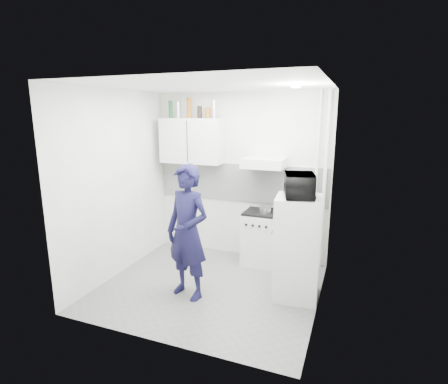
% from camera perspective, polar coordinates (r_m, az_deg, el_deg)
% --- Properties ---
extents(floor, '(2.80, 2.80, 0.00)m').
position_cam_1_polar(floor, '(4.85, -2.33, -15.21)').
color(floor, slate).
rests_on(floor, ground).
extents(ceiling, '(2.80, 2.80, 0.00)m').
position_cam_1_polar(ceiling, '(4.30, -2.66, 17.06)').
color(ceiling, white).
rests_on(ceiling, wall_back).
extents(wall_back, '(2.80, 0.00, 2.80)m').
position_cam_1_polar(wall_back, '(5.54, 2.69, 2.59)').
color(wall_back, beige).
rests_on(wall_back, floor).
extents(wall_left, '(0.00, 2.60, 2.60)m').
position_cam_1_polar(wall_left, '(5.11, -17.03, 1.18)').
color(wall_left, beige).
rests_on(wall_left, floor).
extents(wall_right, '(0.00, 2.60, 2.60)m').
position_cam_1_polar(wall_right, '(4.06, 15.94, -1.64)').
color(wall_right, beige).
rests_on(wall_right, floor).
extents(person, '(0.70, 0.55, 1.69)m').
position_cam_1_polar(person, '(4.35, -5.97, -6.56)').
color(person, black).
rests_on(person, floor).
extents(stove, '(0.50, 0.50, 0.80)m').
position_cam_1_polar(stove, '(5.43, 5.94, -7.53)').
color(stove, silver).
rests_on(stove, floor).
extents(fridge, '(0.59, 0.59, 1.30)m').
position_cam_1_polar(fridge, '(4.46, 11.77, -8.92)').
color(fridge, silver).
rests_on(fridge, floor).
extents(stove_top, '(0.48, 0.48, 0.03)m').
position_cam_1_polar(stove_top, '(5.30, 6.05, -3.32)').
color(stove_top, black).
rests_on(stove_top, stove).
extents(saucepan, '(0.17, 0.17, 0.10)m').
position_cam_1_polar(saucepan, '(5.24, 6.72, -2.84)').
color(saucepan, silver).
rests_on(saucepan, stove_top).
extents(microwave, '(0.57, 0.46, 0.28)m').
position_cam_1_polar(microwave, '(4.24, 12.25, 1.06)').
color(microwave, black).
rests_on(microwave, fridge).
extents(bottle_a, '(0.06, 0.06, 0.27)m').
position_cam_1_polar(bottle_a, '(5.76, -8.71, 13.20)').
color(bottle_a, '#144C1E').
rests_on(bottle_a, upper_cabinet).
extents(bottle_b, '(0.06, 0.06, 0.25)m').
position_cam_1_polar(bottle_b, '(5.69, -7.53, 13.12)').
color(bottle_b, silver).
rests_on(bottle_b, upper_cabinet).
extents(bottle_d, '(0.07, 0.07, 0.31)m').
position_cam_1_polar(bottle_d, '(5.60, -5.69, 13.50)').
color(bottle_d, brown).
rests_on(bottle_d, upper_cabinet).
extents(canister_a, '(0.07, 0.07, 0.19)m').
position_cam_1_polar(canister_a, '(5.52, -4.00, 12.89)').
color(canister_a, black).
rests_on(canister_a, upper_cabinet).
extents(canister_b, '(0.09, 0.09, 0.16)m').
position_cam_1_polar(canister_b, '(5.47, -2.65, 12.79)').
color(canister_b, brown).
rests_on(canister_b, upper_cabinet).
extents(bottle_e, '(0.07, 0.07, 0.26)m').
position_cam_1_polar(bottle_e, '(5.43, -1.69, 13.33)').
color(bottle_e, silver).
rests_on(bottle_e, upper_cabinet).
extents(upper_cabinet, '(1.00, 0.35, 0.70)m').
position_cam_1_polar(upper_cabinet, '(5.60, -5.21, 8.32)').
color(upper_cabinet, silver).
rests_on(upper_cabinet, wall_back).
extents(range_hood, '(0.60, 0.50, 0.14)m').
position_cam_1_polar(range_hood, '(5.14, 6.61, 4.76)').
color(range_hood, silver).
rests_on(range_hood, wall_back).
extents(backsplash, '(2.74, 0.03, 0.60)m').
position_cam_1_polar(backsplash, '(5.55, 2.63, 1.54)').
color(backsplash, white).
rests_on(backsplash, wall_back).
extents(pipe_a, '(0.05, 0.05, 2.60)m').
position_cam_1_polar(pipe_a, '(5.21, 16.09, 1.44)').
color(pipe_a, silver).
rests_on(pipe_a, floor).
extents(pipe_b, '(0.04, 0.04, 2.60)m').
position_cam_1_polar(pipe_b, '(5.22, 14.78, 1.54)').
color(pipe_b, silver).
rests_on(pipe_b, floor).
extents(ceiling_spot_fixture, '(0.10, 0.10, 0.02)m').
position_cam_1_polar(ceiling_spot_fixture, '(4.20, 11.65, 16.52)').
color(ceiling_spot_fixture, white).
rests_on(ceiling_spot_fixture, ceiling).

